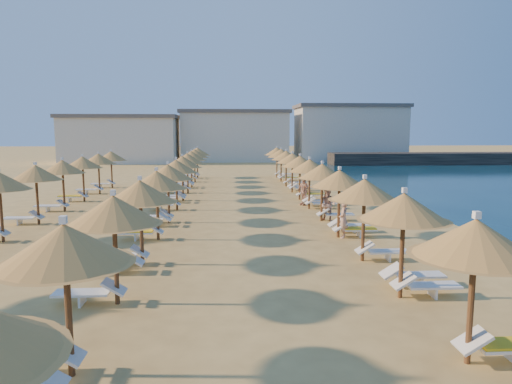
{
  "coord_description": "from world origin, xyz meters",
  "views": [
    {
      "loc": [
        -0.75,
        -19.28,
        4.48
      ],
      "look_at": [
        0.66,
        4.0,
        1.3
      ],
      "focal_mm": 32.0,
      "sensor_mm": 36.0,
      "label": 1
    }
  ],
  "objects": [
    {
      "name": "jetty",
      "position": [
        27.49,
        39.14,
        0.75
      ],
      "size": [
        30.02,
        4.16,
        1.5
      ],
      "primitive_type": "cube",
      "rotation": [
        0.0,
        0.0,
        0.01
      ],
      "color": "black",
      "rests_on": "ground"
    },
    {
      "name": "parasol_row_inland",
      "position": [
        -9.84,
        4.48,
        2.43
      ],
      "size": [
        2.46,
        26.91,
        2.99
      ],
      "color": "brown",
      "rests_on": "ground"
    },
    {
      "name": "beachgoer_b",
      "position": [
        4.14,
        2.68,
        0.83
      ],
      "size": [
        1.02,
        1.0,
        1.65
      ],
      "primitive_type": "imported",
      "rotation": [
        0.0,
        0.0,
        -0.71
      ],
      "color": "tan",
      "rests_on": "ground"
    },
    {
      "name": "beachgoer_c",
      "position": [
        3.73,
        7.53,
        0.84
      ],
      "size": [
        0.88,
        1.05,
        1.68
      ],
      "primitive_type": "imported",
      "rotation": [
        0.0,
        0.0,
        -1.0
      ],
      "color": "tan",
      "rests_on": "ground"
    },
    {
      "name": "parasol_row_east",
      "position": [
        3.84,
        4.48,
        2.43
      ],
      "size": [
        2.46,
        40.89,
        2.99
      ],
      "color": "brown",
      "rests_on": "ground"
    },
    {
      "name": "loungers",
      "position": [
        -1.86,
        4.25,
        0.34
      ],
      "size": [
        16.91,
        38.98,
        0.66
      ],
      "color": "white",
      "rests_on": "ground"
    },
    {
      "name": "ground",
      "position": [
        0.0,
        0.0,
        0.0
      ],
      "size": [
        220.0,
        220.0,
        0.0
      ],
      "primitive_type": "plane",
      "color": "#E0B562",
      "rests_on": "ground"
    },
    {
      "name": "parasol_row_west",
      "position": [
        -3.66,
        4.48,
        2.43
      ],
      "size": [
        2.46,
        40.89,
        2.99
      ],
      "color": "brown",
      "rests_on": "ground"
    },
    {
      "name": "beachgoer_a",
      "position": [
        4.03,
        -0.86,
        0.8
      ],
      "size": [
        0.53,
        0.67,
        1.59
      ],
      "primitive_type": "imported",
      "rotation": [
        0.0,
        0.0,
        -1.86
      ],
      "color": "tan",
      "rests_on": "ground"
    },
    {
      "name": "hotel_blocks",
      "position": [
        1.74,
        46.47,
        3.7
      ],
      "size": [
        47.84,
        11.43,
        8.1
      ],
      "color": "silver",
      "rests_on": "ground"
    }
  ]
}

